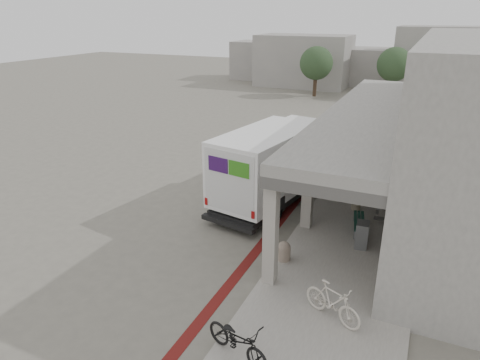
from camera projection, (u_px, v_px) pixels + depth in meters
The scene contains 14 objects.
ground at pixel (251, 223), 16.91m from camera, with size 120.00×120.00×0.00m, color #686359.
bike_lane_stripe at pixel (291, 208), 18.22m from camera, with size 0.35×40.00×0.01m, color #601513.
sidewalk at pixel (353, 243), 15.35m from camera, with size 4.40×28.00×0.12m, color gray.
transit_building at pixel (455, 131), 16.87m from camera, with size 7.60×17.00×7.00m.
distant_backdrop at pixel (353, 61), 47.45m from camera, with size 28.00×10.00×6.50m.
tree_left at pixel (316, 63), 41.41m from camera, with size 3.20×3.20×4.80m.
tree_mid at pixel (394, 65), 40.43m from camera, with size 3.20×3.20×4.80m.
fedex_truck at pixel (277, 162), 18.47m from camera, with size 3.63×8.06×3.32m.
bench at pixel (359, 223), 16.03m from camera, with size 0.68×1.77×0.41m.
bollard_near at pixel (284, 251), 14.10m from camera, with size 0.44×0.44×0.66m.
bollard_far at pixel (356, 203), 17.72m from camera, with size 0.38×0.38×0.56m.
utility_cabinet at pixel (362, 235), 14.83m from camera, with size 0.42×0.56×0.93m, color slate.
bicycle_black at pixel (238, 340), 10.03m from camera, with size 0.66×1.88×0.99m, color black.
bicycle_cream at pixel (333, 302), 11.28m from camera, with size 0.50×1.78×1.07m, color beige.
Camera 1 is at (5.83, -13.95, 7.78)m, focal length 32.00 mm.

